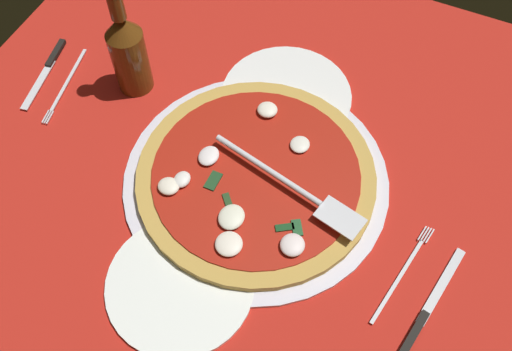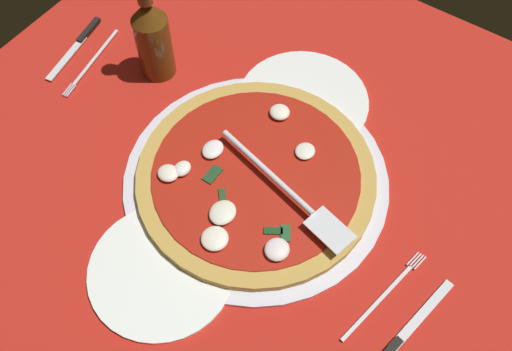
# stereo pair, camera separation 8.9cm
# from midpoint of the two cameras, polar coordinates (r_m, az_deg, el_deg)

# --- Properties ---
(ground_plane) EXTENTS (1.09, 1.09, 0.01)m
(ground_plane) POSITION_cam_midpoint_polar(r_m,az_deg,el_deg) (1.02, 0.74, 1.22)
(ground_plane) COLOR #B52017
(checker_pattern) EXTENTS (1.09, 1.09, 0.00)m
(checker_pattern) POSITION_cam_midpoint_polar(r_m,az_deg,el_deg) (1.02, 0.75, 1.36)
(checker_pattern) COLOR silver
(checker_pattern) RESTS_ON ground_plane
(pizza_pan) EXTENTS (0.45, 0.45, 0.01)m
(pizza_pan) POSITION_cam_midpoint_polar(r_m,az_deg,el_deg) (0.99, 2.56, -0.64)
(pizza_pan) COLOR silver
(pizza_pan) RESTS_ON ground_plane
(dinner_plate_left) EXTENTS (0.24, 0.24, 0.01)m
(dinner_plate_left) POSITION_cam_midpoint_polar(r_m,az_deg,el_deg) (1.10, 6.97, 7.10)
(dinner_plate_left) COLOR white
(dinner_plate_left) RESTS_ON ground_plane
(dinner_plate_right) EXTENTS (0.23, 0.23, 0.01)m
(dinner_plate_right) POSITION_cam_midpoint_polar(r_m,az_deg,el_deg) (0.92, -6.49, -9.45)
(dinner_plate_right) COLOR white
(dinner_plate_right) RESTS_ON ground_plane
(pizza) EXTENTS (0.41, 0.41, 0.03)m
(pizza) POSITION_cam_midpoint_polar(r_m,az_deg,el_deg) (0.98, 2.48, -0.29)
(pizza) COLOR gold
(pizza) RESTS_ON pizza_pan
(pizza_server) EXTENTS (0.09, 0.29, 0.01)m
(pizza_server) POSITION_cam_midpoint_polar(r_m,az_deg,el_deg) (0.94, 5.69, -1.55)
(pizza_server) COLOR silver
(pizza_server) RESTS_ON pizza
(place_setting_near) EXTENTS (0.22, 0.15, 0.01)m
(place_setting_near) POSITION_cam_midpoint_polar(r_m,az_deg,el_deg) (1.21, -14.34, 11.39)
(place_setting_near) COLOR white
(place_setting_near) RESTS_ON ground_plane
(place_setting_far) EXTENTS (0.23, 0.16, 0.01)m
(place_setting_far) POSITION_cam_midpoint_polar(r_m,az_deg,el_deg) (0.93, 16.01, -13.52)
(place_setting_far) COLOR white
(place_setting_far) RESTS_ON ground_plane
(beer_bottle) EXTENTS (0.07, 0.07, 0.25)m
(beer_bottle) POSITION_cam_midpoint_polar(r_m,az_deg,el_deg) (1.09, -7.77, 13.28)
(beer_bottle) COLOR #5A3310
(beer_bottle) RESTS_ON ground_plane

